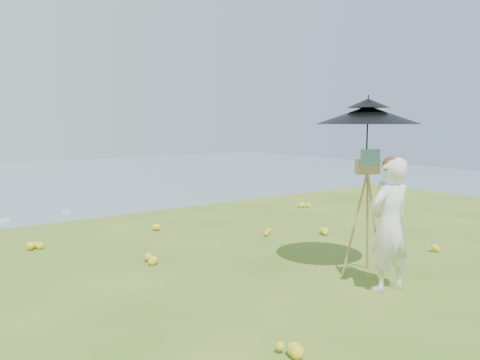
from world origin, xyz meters
TOP-DOWN VIEW (x-y plane):
  - ground at (0.00, 0.00)m, footprint 14.00×14.00m
  - slope_trees at (0.00, 35.00)m, footprint 110.00×50.00m
  - wildflowers at (0.00, 0.25)m, footprint 10.00×10.50m
  - painter at (-1.11, 0.55)m, footprint 0.63×0.45m
  - field_easel at (-0.86, 1.11)m, footprint 0.83×0.83m
  - sun_umbrella at (-0.85, 1.14)m, footprint 1.61×1.61m
  - painter_cap at (-1.11, 0.55)m, footprint 0.24×0.28m

SIDE VIEW (x-z plane):
  - slope_trees at x=0.00m, z-range -18.00..-12.00m
  - ground at x=0.00m, z-range 0.00..0.00m
  - wildflowers at x=0.00m, z-range 0.00..0.12m
  - painter at x=-1.11m, z-range 0.00..1.63m
  - field_easel at x=-0.86m, z-range 0.00..1.70m
  - painter_cap at x=-1.11m, z-range 1.54..1.64m
  - sun_umbrella at x=-0.85m, z-range 1.40..2.40m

